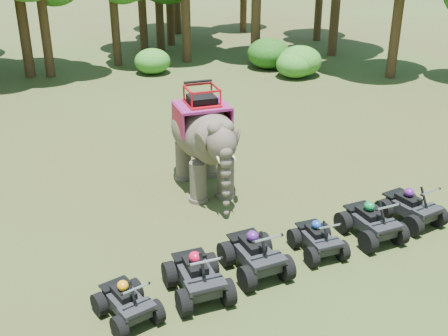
{
  "coord_description": "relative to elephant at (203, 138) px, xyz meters",
  "views": [
    {
      "loc": [
        -7.34,
        -11.31,
        8.5
      ],
      "look_at": [
        0.0,
        1.2,
        1.9
      ],
      "focal_mm": 45.0,
      "sensor_mm": 36.0,
      "label": 1
    }
  ],
  "objects": [
    {
      "name": "ground",
      "position": [
        -0.74,
        -3.8,
        -1.79
      ],
      "size": [
        110.0,
        110.0,
        0.0
      ],
      "primitive_type": "plane",
      "color": "#47381E",
      "rests_on": "ground"
    },
    {
      "name": "elephant",
      "position": [
        0.0,
        0.0,
        0.0
      ],
      "size": [
        2.67,
        4.54,
        3.57
      ],
      "primitive_type": null,
      "rotation": [
        0.0,
        0.0,
        -0.2
      ],
      "color": "brown",
      "rests_on": "ground"
    },
    {
      "name": "atv_0",
      "position": [
        -4.76,
        -5.07,
        -1.21
      ],
      "size": [
        1.3,
        1.67,
        1.15
      ],
      "primitive_type": null,
      "rotation": [
        0.0,
        0.0,
        0.11
      ],
      "color": "black",
      "rests_on": "ground"
    },
    {
      "name": "atv_1",
      "position": [
        -2.95,
        -5.11,
        -1.1
      ],
      "size": [
        1.62,
        2.03,
        1.36
      ],
      "primitive_type": null,
      "rotation": [
        0.0,
        0.0,
        -0.16
      ],
      "color": "black",
      "rests_on": "ground"
    },
    {
      "name": "atv_2",
      "position": [
        -1.23,
        -5.02,
        -1.1
      ],
      "size": [
        1.53,
        1.98,
        1.38
      ],
      "primitive_type": null,
      "rotation": [
        0.0,
        0.0,
        -0.09
      ],
      "color": "black",
      "rests_on": "ground"
    },
    {
      "name": "atv_3",
      "position": [
        0.73,
        -5.14,
        -1.21
      ],
      "size": [
        1.38,
        1.72,
        1.15
      ],
      "primitive_type": null,
      "rotation": [
        0.0,
        0.0,
        -0.17
      ],
      "color": "black",
      "rests_on": "ground"
    },
    {
      "name": "atv_4",
      "position": [
        2.54,
        -5.28,
        -1.12
      ],
      "size": [
        1.5,
        1.93,
        1.33
      ],
      "primitive_type": null,
      "rotation": [
        0.0,
        0.0,
        -0.11
      ],
      "color": "black",
      "rests_on": "ground"
    },
    {
      "name": "atv_5",
      "position": [
        4.21,
        -5.22,
        -1.13
      ],
      "size": [
        1.32,
        1.79,
        1.31
      ],
      "primitive_type": null,
      "rotation": [
        0.0,
        0.0,
        0.02
      ],
      "color": "black",
      "rests_on": "ground"
    },
    {
      "name": "tree_0",
      "position": [
        -0.74,
        16.97,
        1.98
      ],
      "size": [
        5.28,
        5.28,
        7.54
      ],
      "primitive_type": null,
      "color": "#195114",
      "rests_on": "ground"
    },
    {
      "name": "tree_1",
      "position": [
        3.5,
        17.46,
        1.72
      ],
      "size": [
        4.9,
        4.9,
        7.0
      ],
      "primitive_type": null,
      "color": "#195114",
      "rests_on": "ground"
    },
    {
      "name": "tree_5",
      "position": [
        15.83,
        6.99,
        2.44
      ],
      "size": [
        5.92,
        5.92,
        8.46
      ],
      "primitive_type": null,
      "color": "#195114",
      "rests_on": "ground"
    }
  ]
}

